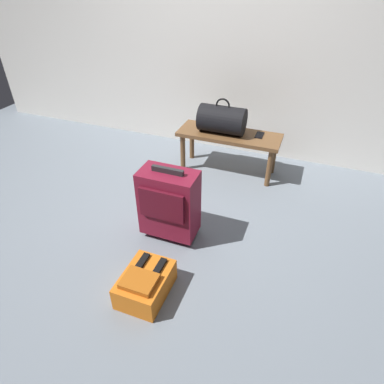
% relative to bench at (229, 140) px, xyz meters
% --- Properties ---
extents(ground_plane, '(6.60, 6.60, 0.00)m').
position_rel_bench_xyz_m(ground_plane, '(-0.29, -1.06, -0.35)').
color(ground_plane, slate).
extents(back_wall, '(6.00, 0.10, 2.80)m').
position_rel_bench_xyz_m(back_wall, '(-0.29, 0.54, 1.05)').
color(back_wall, silver).
rests_on(back_wall, ground).
extents(bench, '(1.00, 0.36, 0.42)m').
position_rel_bench_xyz_m(bench, '(0.00, 0.00, 0.00)').
color(bench, brown).
rests_on(bench, ground).
extents(duffel_bag_black, '(0.44, 0.26, 0.34)m').
position_rel_bench_xyz_m(duffel_bag_black, '(-0.08, 0.00, 0.20)').
color(duffel_bag_black, black).
rests_on(duffel_bag_black, bench).
extents(cell_phone, '(0.07, 0.14, 0.01)m').
position_rel_bench_xyz_m(cell_phone, '(0.28, 0.06, 0.07)').
color(cell_phone, black).
rests_on(cell_phone, bench).
extents(suitcase_upright_burgundy, '(0.43, 0.26, 0.62)m').
position_rel_bench_xyz_m(suitcase_upright_burgundy, '(-0.15, -1.11, -0.04)').
color(suitcase_upright_burgundy, maroon).
rests_on(suitcase_upright_burgundy, ground).
extents(backpack_orange, '(0.28, 0.38, 0.21)m').
position_rel_bench_xyz_m(backpack_orange, '(-0.07, -1.69, -0.26)').
color(backpack_orange, orange).
rests_on(backpack_orange, ground).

